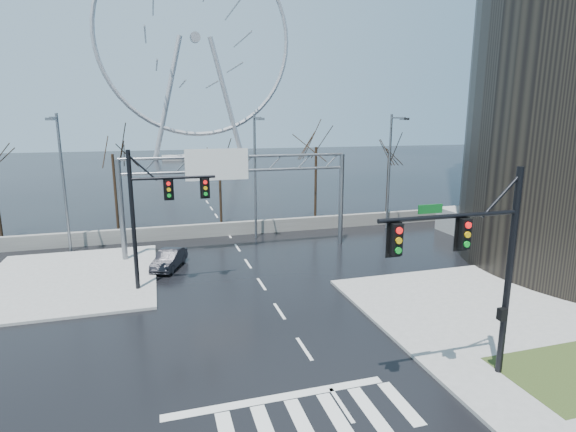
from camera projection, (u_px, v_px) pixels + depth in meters
name	position (u px, v px, depth m)	size (l,w,h in m)	color
ground	(304.00, 349.00, 19.16)	(260.00, 260.00, 0.00)	black
sidewalk_right_ext	(471.00, 303.00, 23.80)	(12.00, 10.00, 0.15)	gray
sidewalk_far	(71.00, 279.00, 27.34)	(10.00, 12.00, 0.15)	gray
grass_strip	(572.00, 375.00, 16.94)	(5.00, 4.00, 0.02)	#2D3616
barrier_wall	(229.00, 229.00, 37.78)	(52.00, 0.50, 1.10)	slate
signal_mast_near	(480.00, 257.00, 15.77)	(5.52, 0.41, 8.00)	black
signal_mast_far	(154.00, 207.00, 24.90)	(4.72, 0.41, 8.00)	black
sign_gantry	(233.00, 182.00, 31.97)	(16.36, 0.40, 7.60)	slate
streetlight_left	(62.00, 173.00, 31.60)	(0.50, 2.55, 10.00)	slate
streetlight_mid	(256.00, 167.00, 35.49)	(0.50, 2.55, 10.00)	slate
streetlight_right	(391.00, 163.00, 38.82)	(0.50, 2.55, 10.00)	slate
tree_left	(113.00, 163.00, 37.41)	(3.75, 3.75, 7.50)	black
tree_center	(220.00, 168.00, 41.02)	(3.25, 3.25, 6.50)	black
tree_right	(316.00, 156.00, 42.36)	(3.90, 3.90, 7.80)	black
tree_far_right	(389.00, 161.00, 45.22)	(3.40, 3.40, 6.80)	black
ferris_wheel	(195.00, 46.00, 104.01)	(45.00, 6.00, 50.91)	gray
car	(169.00, 259.00, 29.42)	(1.29, 3.71, 1.22)	black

